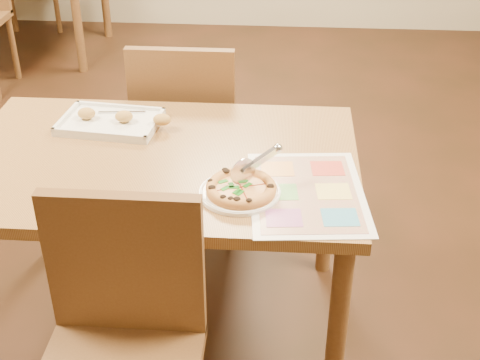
# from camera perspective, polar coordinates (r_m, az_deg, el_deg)

# --- Properties ---
(dining_table) EXTENTS (1.30, 0.85, 0.72)m
(dining_table) POSITION_cam_1_polar(r_m,az_deg,el_deg) (2.24, -6.86, 0.06)
(dining_table) COLOR olive
(dining_table) RESTS_ON ground
(chair_near) EXTENTS (0.42, 0.42, 0.47)m
(chair_near) POSITION_cam_1_polar(r_m,az_deg,el_deg) (1.81, -10.10, -11.78)
(chair_near) COLOR brown
(chair_near) RESTS_ON ground
(chair_far) EXTENTS (0.42, 0.42, 0.47)m
(chair_far) POSITION_cam_1_polar(r_m,az_deg,el_deg) (2.79, -4.61, 5.30)
(chair_far) COLOR brown
(chair_far) RESTS_ON ground
(plate) EXTENTS (0.29, 0.29, 0.01)m
(plate) POSITION_cam_1_polar(r_m,az_deg,el_deg) (1.98, 0.00, -1.07)
(plate) COLOR white
(plate) RESTS_ON dining_table
(pizza) EXTENTS (0.21, 0.21, 0.03)m
(pizza) POSITION_cam_1_polar(r_m,az_deg,el_deg) (1.97, 0.10, -0.72)
(pizza) COLOR #DA8D4A
(pizza) RESTS_ON plate
(pizza_cutter) EXTENTS (0.14, 0.10, 0.10)m
(pizza_cutter) POSITION_cam_1_polar(r_m,az_deg,el_deg) (1.97, 1.25, 1.38)
(pizza_cutter) COLOR silver
(pizza_cutter) RESTS_ON pizza
(appetizer_tray) EXTENTS (0.40, 0.27, 0.06)m
(appetizer_tray) POSITION_cam_1_polar(r_m,az_deg,el_deg) (2.41, -10.78, 4.90)
(appetizer_tray) COLOR silver
(appetizer_tray) RESTS_ON dining_table
(menu) EXTENTS (0.38, 0.50, 0.00)m
(menu) POSITION_cam_1_polar(r_m,az_deg,el_deg) (2.00, 5.73, -1.05)
(menu) COLOR silver
(menu) RESTS_ON dining_table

